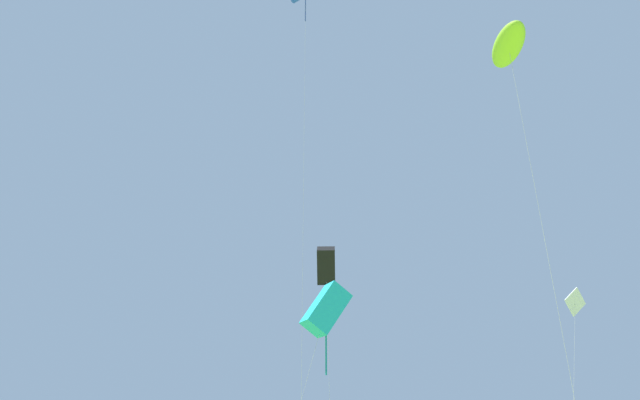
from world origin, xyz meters
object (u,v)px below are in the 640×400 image
kite_white_diamond (575,303)px  kite_black_box (326,266)px  kite_lime_parafoil (508,46)px  kite_cyan_box (326,310)px

kite_white_diamond → kite_black_box: kite_black_box is taller
kite_white_diamond → kite_lime_parafoil: kite_lime_parafoil is taller
kite_cyan_box → kite_white_diamond: bearing=39.7°
kite_white_diamond → kite_black_box: size_ratio=0.86×
kite_white_diamond → kite_lime_parafoil: (-8.49, -25.05, 7.42)m
kite_black_box → kite_cyan_box: (0.79, -8.42, -4.63)m
kite_lime_parafoil → kite_black_box: size_ratio=1.32×
kite_lime_parafoil → kite_cyan_box: size_ratio=1.90×
kite_black_box → kite_cyan_box: kite_black_box is taller
kite_black_box → kite_cyan_box: size_ratio=1.44×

